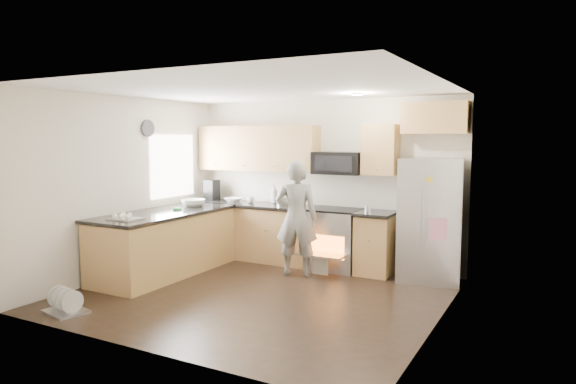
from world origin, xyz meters
The scene contains 8 objects.
ground centered at (0.00, 0.00, 0.00)m, with size 4.50×4.50×0.00m, color black.
room_shell centered at (-0.04, 0.02, 1.67)m, with size 4.54×4.04×2.62m.
back_cabinet_run centered at (-0.59, 1.75, 0.96)m, with size 4.45×0.64×2.50m.
peninsula centered at (-1.75, 0.25, 0.46)m, with size 0.96×2.36×1.04m.
stove_range centered at (0.35, 1.69, 0.68)m, with size 0.76×0.97×1.79m.
refrigerator centered at (1.77, 1.70, 0.86)m, with size 0.94×0.79×1.72m.
person centered at (0.00, 1.07, 0.84)m, with size 0.62×0.40×1.69m, color gray.
dish_rack centered at (-1.60, -1.62, 0.08)m, with size 0.53×0.45×0.29m.
Camera 1 is at (3.36, -5.46, 2.00)m, focal length 32.00 mm.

